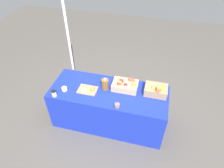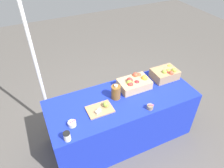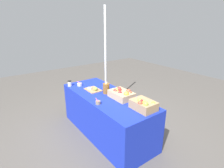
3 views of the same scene
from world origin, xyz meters
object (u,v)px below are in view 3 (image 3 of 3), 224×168
sample_bowl_near (98,102)px  cutting_board_front (93,89)px  apple_crate_middle (122,94)px  cider_jug (106,88)px  sample_bowl_mid (80,84)px  apple_crate_left (143,105)px  tent_pole (105,60)px  coffee_cup (70,83)px

sample_bowl_near → cutting_board_front: bearing=156.6°
apple_crate_middle → sample_bowl_near: size_ratio=4.31×
cider_jug → apple_crate_middle: bearing=15.5°
sample_bowl_mid → cutting_board_front: bearing=13.4°
apple_crate_left → apple_crate_middle: (-0.49, -0.00, -0.00)m
sample_bowl_mid → cider_jug: 0.66m
sample_bowl_mid → tent_pole: size_ratio=0.04×
sample_bowl_mid → coffee_cup: size_ratio=0.93×
apple_crate_left → cider_jug: (-0.81, -0.09, 0.02)m
cider_jug → tent_pole: bearing=146.4°
sample_bowl_mid → coffee_cup: 0.19m
cider_jug → tent_pole: (-0.80, 0.53, 0.29)m
sample_bowl_near → coffee_cup: 1.00m
apple_crate_left → coffee_cup: bearing=-163.5°
cutting_board_front → tent_pole: tent_pole is taller
apple_crate_left → sample_bowl_mid: (-1.43, -0.29, -0.05)m
cutting_board_front → tent_pole: bearing=130.6°
cider_jug → sample_bowl_near: bearing=-50.8°
cutting_board_front → apple_crate_middle: bearing=19.7°
apple_crate_left → tent_pole: 1.70m
apple_crate_left → cutting_board_front: 1.07m
tent_pole → cutting_board_front: bearing=-49.4°
cutting_board_front → tent_pole: (-0.55, 0.65, 0.36)m
apple_crate_left → sample_bowl_near: bearing=-140.6°
cider_jug → coffee_cup: bearing=-153.1°
cutting_board_front → tent_pole: size_ratio=0.14×
sample_bowl_near → tent_pole: bearing=141.0°
coffee_cup → tent_pole: (-0.08, 0.90, 0.32)m
sample_bowl_near → sample_bowl_mid: sample_bowl_mid is taller
sample_bowl_mid → cider_jug: bearing=18.1°
apple_crate_left → cider_jug: bearing=-173.8°
apple_crate_left → cider_jug: size_ratio=1.71×
sample_bowl_mid → coffee_cup: bearing=-121.0°
cider_jug → coffee_cup: 0.81m
apple_crate_middle → sample_bowl_near: bearing=-94.2°
apple_crate_middle → sample_bowl_mid: 0.98m
cider_jug → sample_bowl_mid: bearing=-161.9°
apple_crate_left → sample_bowl_near: apple_crate_left is taller
sample_bowl_near → tent_pole: (-1.08, 0.88, 0.35)m
apple_crate_middle → sample_bowl_mid: bearing=-162.8°
apple_crate_left → cutting_board_front: (-1.05, -0.20, -0.05)m
sample_bowl_near → tent_pole: tent_pole is taller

